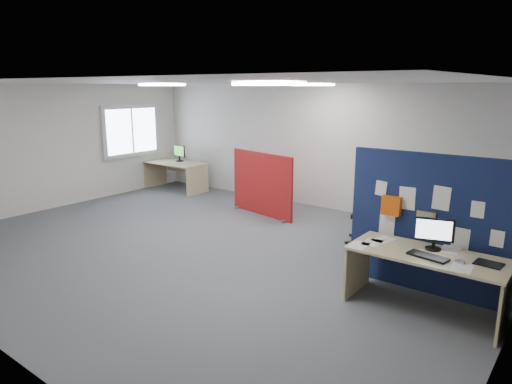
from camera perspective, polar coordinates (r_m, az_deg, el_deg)
The scene contains 17 objects.
floor at distance 7.74m, azimuth -6.18°, elevation -6.96°, with size 9.00×9.00×0.00m, color #54565C.
ceiling at distance 7.28m, azimuth -6.71°, elevation 13.45°, with size 9.00×7.00×0.02m, color white.
wall_back at distance 10.17m, azimuth 7.39°, elevation 5.67°, with size 9.00×0.02×2.70m, color silver.
wall_left at distance 10.97m, azimuth -23.75°, elevation 5.21°, with size 0.02×7.00×2.70m, color silver.
window at distance 11.98m, azimuth -15.28°, elevation 7.39°, with size 0.06×1.70×1.30m.
ceiling_lights at distance 7.56m, azimuth -1.22°, elevation 13.29°, with size 4.10×4.10×0.04m.
navy_divider at distance 6.23m, azimuth 21.24°, elevation -3.92°, with size 2.22×0.30×1.83m.
main_desk at distance 5.85m, azimuth 20.60°, elevation -8.63°, with size 1.78×0.79×0.73m.
monitor_main at distance 5.84m, azimuth 21.42°, elevation -4.71°, with size 0.43×0.18×0.39m.
keyboard at distance 5.63m, azimuth 20.67°, elevation -7.53°, with size 0.45×0.18×0.03m, color black.
mouse at distance 5.59m, azimuth 24.11°, elevation -7.94°, with size 0.10×0.06×0.03m, color #A09FA5.
paper_tray at distance 5.68m, azimuth 27.08°, elevation -8.00°, with size 0.28×0.22×0.01m, color black.
red_divider at distance 9.50m, azimuth 0.73°, elevation 0.95°, with size 1.73×0.38×1.32m.
second_desk at distance 12.03m, azimuth -9.91°, elevation 2.88°, with size 1.64×0.82×0.73m.
monitor_second at distance 12.08m, azimuth -9.57°, elevation 4.90°, with size 0.46×0.21×0.42m.
office_chair at distance 7.94m, azimuth 14.68°, elevation -1.86°, with size 0.77×0.74×1.15m.
desk_papers at distance 5.83m, azimuth 17.94°, elevation -6.72°, with size 1.42×0.84×0.00m.
Camera 1 is at (5.05, -5.24, 2.64)m, focal length 32.00 mm.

